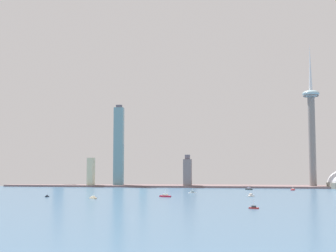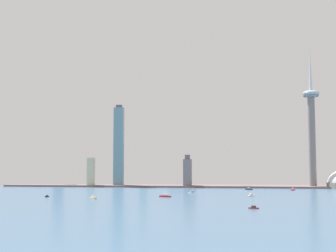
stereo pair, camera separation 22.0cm
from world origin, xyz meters
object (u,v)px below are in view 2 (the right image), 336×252
at_px(skyscraper_3, 119,146).
at_px(skyscraper_1, 191,169).
at_px(boat_6, 93,198).
at_px(observation_tower, 312,120).
at_px(skyscraper_6, 188,172).
at_px(boat_4, 254,208).
at_px(skyscraper_5, 91,172).
at_px(skyscraper_2, 175,175).
at_px(boat_2, 192,192).
at_px(boat_0, 165,196).
at_px(boat_5, 47,196).
at_px(skyscraper_0, 59,164).
at_px(boat_7, 251,195).
at_px(skyscraper_4, 144,165).
at_px(boat_1, 249,189).
at_px(airplane, 203,97).
at_px(boat_3, 293,189).

bearing_deg(skyscraper_3, skyscraper_1, 30.71).
bearing_deg(boat_6, observation_tower, 87.90).
relative_size(skyscraper_3, skyscraper_6, 2.61).
bearing_deg(boat_4, skyscraper_1, -61.29).
relative_size(skyscraper_1, skyscraper_3, 0.44).
bearing_deg(observation_tower, skyscraper_5, -178.31).
bearing_deg(skyscraper_2, boat_4, -74.40).
distance_m(boat_2, boat_4, 270.92).
bearing_deg(skyscraper_3, boat_0, -63.79).
bearing_deg(boat_5, skyscraper_1, -140.20).
xyz_separation_m(skyscraper_0, boat_7, (415.00, -296.33, -46.45)).
relative_size(skyscraper_0, boat_4, 8.89).
bearing_deg(observation_tower, skyscraper_4, 164.65).
height_order(skyscraper_0, skyscraper_3, skyscraper_3).
height_order(boat_2, boat_6, boat_2).
relative_size(boat_0, boat_1, 1.32).
relative_size(skyscraper_0, airplane, 4.38).
relative_size(skyscraper_2, boat_2, 3.40).
bearing_deg(skyscraper_5, boat_2, -37.79).
distance_m(boat_0, boat_6, 107.46).
bearing_deg(observation_tower, skyscraper_1, 161.28).
bearing_deg(boat_7, skyscraper_6, -118.68).
xyz_separation_m(observation_tower, boat_7, (-138.89, -263.16, -137.10)).
distance_m(skyscraper_5, boat_4, 541.41).
xyz_separation_m(skyscraper_4, boat_4, (225.60, -551.84, -45.12)).
bearing_deg(skyscraper_6, boat_3, -21.37).
relative_size(skyscraper_3, boat_5, 28.36).
bearing_deg(boat_4, boat_6, -10.76).
height_order(observation_tower, boat_3, observation_tower).
relative_size(boat_6, airplane, 0.56).
bearing_deg(boat_6, boat_3, 83.77).
height_order(skyscraper_1, boat_3, skyscraper_1).
distance_m(skyscraper_1, boat_6, 438.10).
bearing_deg(skyscraper_0, skyscraper_4, 20.54).
distance_m(boat_3, boat_7, 194.79).
relative_size(skyscraper_1, boat_6, 6.10).
xyz_separation_m(skyscraper_3, boat_2, (174.39, -192.32, -85.33)).
bearing_deg(boat_7, skyscraper_0, -89.02).
relative_size(skyscraper_3, skyscraper_4, 1.83).
height_order(skyscraper_0, skyscraper_1, skyscraper_0).
relative_size(skyscraper_1, boat_4, 6.89).
bearing_deg(boat_5, skyscraper_0, -97.41).
bearing_deg(boat_3, boat_7, -10.75).
distance_m(skyscraper_2, boat_6, 418.77).
bearing_deg(skyscraper_2, skyscraper_1, 18.85).
relative_size(boat_3, boat_4, 1.50).
bearing_deg(boat_3, boat_6, -35.70).
xyz_separation_m(skyscraper_5, boat_3, (411.30, -74.65, -29.60)).
xyz_separation_m(observation_tower, boat_4, (-145.14, -450.06, -137.44)).
bearing_deg(boat_5, skyscraper_5, -110.97).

